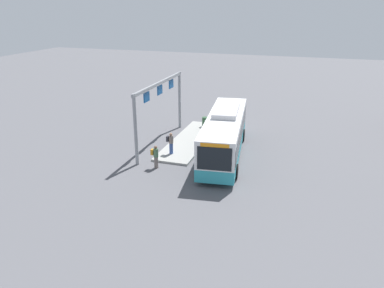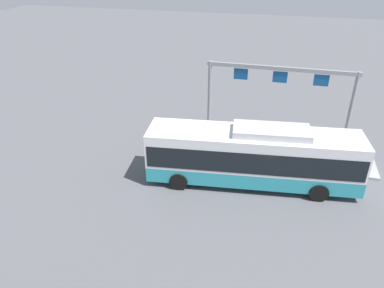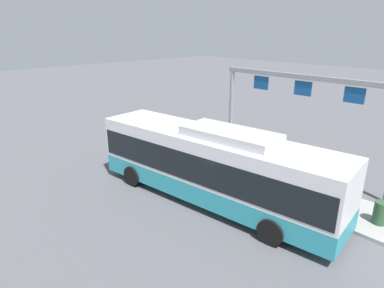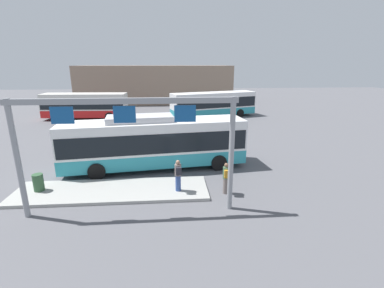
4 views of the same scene
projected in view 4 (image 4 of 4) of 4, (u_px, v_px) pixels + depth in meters
ground_plane at (156, 168)px, 17.89m from camera, size 120.00×120.00×0.00m
platform_curb at (112, 191)px, 14.45m from camera, size 10.00×2.80×0.16m
bus_main at (155, 141)px, 17.38m from camera, size 11.62×3.90×3.46m
bus_background_left at (85, 104)px, 33.27m from camera, size 9.94×3.00×3.10m
bus_background_right at (214, 103)px, 34.48m from camera, size 11.01×5.67×3.10m
person_boarding at (226, 178)px, 14.09m from camera, size 0.35×0.53×1.67m
person_waiting_near at (178, 175)px, 14.04m from camera, size 0.37×0.55×1.67m
platform_sign_gantry at (126, 132)px, 11.49m from camera, size 9.45×0.24×5.20m
station_building at (156, 84)px, 47.46m from camera, size 25.55×8.00×6.24m
trash_bin at (38, 182)px, 14.19m from camera, size 0.52×0.52×0.90m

